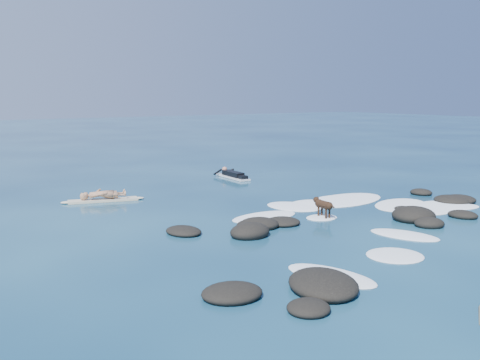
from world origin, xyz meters
TOP-DOWN VIEW (x-y plane):
  - ground at (0.00, 0.00)m, footprint 160.00×160.00m
  - reef_rocks at (-0.68, -1.43)m, footprint 13.94×7.53m
  - breaking_foam at (1.50, 0.55)m, footprint 10.83×8.66m
  - standing_surfer_rig at (-5.48, 7.32)m, footprint 3.06×1.22m
  - paddling_surfer_rig at (1.76, 9.32)m, footprint 1.19×2.65m
  - dog at (-0.52, 0.53)m, footprint 0.31×1.09m

SIDE VIEW (x-z plane):
  - ground at x=0.00m, z-range 0.00..0.00m
  - breaking_foam at x=1.50m, z-range -0.05..0.07m
  - reef_rocks at x=-0.68m, z-range -0.19..0.39m
  - paddling_surfer_rig at x=1.76m, z-range -0.07..0.39m
  - dog at x=-0.52m, z-range 0.11..0.80m
  - standing_surfer_rig at x=-5.48m, z-range -0.19..1.58m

